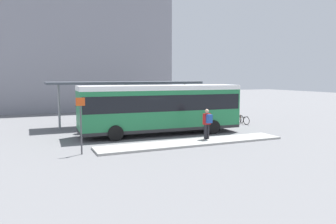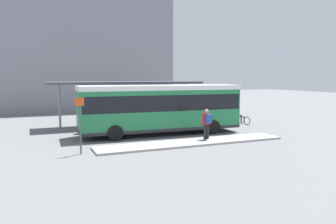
# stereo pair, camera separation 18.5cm
# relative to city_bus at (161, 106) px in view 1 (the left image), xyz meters

# --- Properties ---
(ground_plane) EXTENTS (120.00, 120.00, 0.00)m
(ground_plane) POSITION_rel_city_bus_xyz_m (-0.01, 0.00, -1.90)
(ground_plane) COLOR slate
(curb_island) EXTENTS (11.22, 1.80, 0.12)m
(curb_island) POSITION_rel_city_bus_xyz_m (0.52, -3.60, -1.84)
(curb_island) COLOR #9E9E99
(curb_island) RESTS_ON ground_plane
(city_bus) EXTENTS (10.72, 2.95, 3.25)m
(city_bus) POSITION_rel_city_bus_xyz_m (0.00, 0.00, 0.00)
(city_bus) COLOR #237A47
(city_bus) RESTS_ON ground_plane
(pedestrian_waiting) EXTENTS (0.47, 0.51, 1.79)m
(pedestrian_waiting) POSITION_rel_city_bus_xyz_m (1.64, -3.26, -0.75)
(pedestrian_waiting) COLOR #232328
(pedestrian_waiting) RESTS_ON curb_island
(bicycle_black) EXTENTS (0.48, 1.57, 0.68)m
(bicycle_black) POSITION_rel_city_bus_xyz_m (7.80, 1.70, -1.55)
(bicycle_black) COLOR black
(bicycle_black) RESTS_ON ground_plane
(bicycle_orange) EXTENTS (0.48, 1.52, 0.66)m
(bicycle_orange) POSITION_rel_city_bus_xyz_m (8.13, 2.58, -1.56)
(bicycle_orange) COLOR black
(bicycle_orange) RESTS_ON ground_plane
(bicycle_red) EXTENTS (0.48, 1.62, 0.70)m
(bicycle_red) POSITION_rel_city_bus_xyz_m (7.99, 3.46, -1.55)
(bicycle_red) COLOR black
(bicycle_red) RESTS_ON ground_plane
(station_shelter) EXTENTS (11.96, 2.93, 3.43)m
(station_shelter) POSITION_rel_city_bus_xyz_m (-0.89, 4.93, 1.38)
(station_shelter) COLOR #4C515B
(station_shelter) RESTS_ON ground_plane
(potted_planter_near_shelter) EXTENTS (0.73, 0.73, 1.09)m
(potted_planter_near_shelter) POSITION_rel_city_bus_xyz_m (-4.79, 2.26, -1.33)
(potted_planter_near_shelter) COLOR slate
(potted_planter_near_shelter) RESTS_ON ground_plane
(platform_sign) EXTENTS (0.44, 0.08, 2.80)m
(platform_sign) POSITION_rel_city_bus_xyz_m (-5.73, -3.72, -0.34)
(platform_sign) COLOR #4C4C51
(platform_sign) RESTS_ON ground_plane
(station_building) EXTENTS (20.44, 15.69, 15.35)m
(station_building) POSITION_rel_city_bus_xyz_m (-2.21, 23.99, 5.78)
(station_building) COLOR gray
(station_building) RESTS_ON ground_plane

